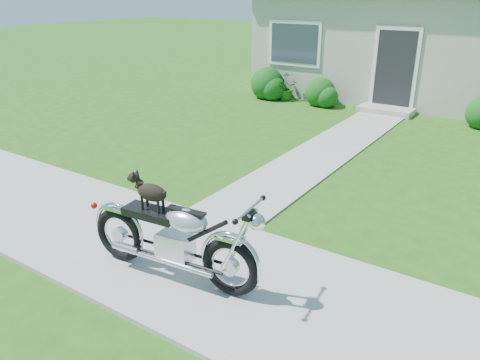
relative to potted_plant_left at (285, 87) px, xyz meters
name	(u,v)px	position (x,y,z in m)	size (l,w,h in m)	color
ground	(272,294)	(4.53, -8.55, -0.38)	(80.00, 80.00, 0.00)	#235114
sidewalk	(272,292)	(4.53, -8.55, -0.36)	(24.00, 2.20, 0.04)	#9E9B93
walkway	(331,148)	(3.03, -3.55, -0.36)	(1.20, 8.00, 0.03)	#9E9B93
shrub_row	(457,108)	(4.78, -0.05, 0.03)	(10.86, 1.08, 1.08)	#144D14
potted_plant_left	(285,87)	(0.00, 0.00, 0.00)	(0.68, 0.59, 0.75)	#215E18
motorcycle_with_dog	(174,236)	(3.48, -8.92, 0.18)	(2.22, 0.61, 1.18)	black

